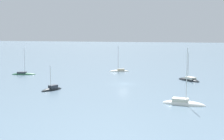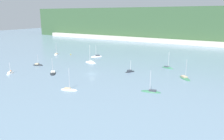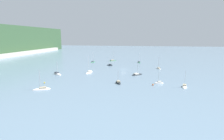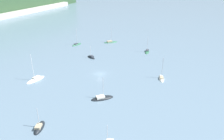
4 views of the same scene
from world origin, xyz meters
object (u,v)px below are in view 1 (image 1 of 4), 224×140
at_px(sailboat_6, 189,80).
at_px(sailboat_7, 24,74).
at_px(sailboat_0, 119,71).
at_px(sailboat_2, 183,104).
at_px(sailboat_3, 52,90).

bearing_deg(sailboat_6, sailboat_7, 46.10).
relative_size(sailboat_0, sailboat_7, 1.04).
xyz_separation_m(sailboat_6, sailboat_7, (48.99, -0.11, 0.01)).
distance_m(sailboat_0, sailboat_7, 30.16).
xyz_separation_m(sailboat_0, sailboat_6, (-22.09, 13.76, -0.02)).
height_order(sailboat_0, sailboat_2, sailboat_2).
xyz_separation_m(sailboat_3, sailboat_6, (-30.00, -21.27, -0.04)).
height_order(sailboat_2, sailboat_3, sailboat_2).
bearing_deg(sailboat_0, sailboat_2, 98.03).
height_order(sailboat_0, sailboat_7, sailboat_0).
distance_m(sailboat_3, sailboat_6, 36.78).
relative_size(sailboat_3, sailboat_7, 0.72).
relative_size(sailboat_2, sailboat_6, 1.33).
bearing_deg(sailboat_7, sailboat_2, -43.26).
bearing_deg(sailboat_6, sailboat_2, 133.97).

